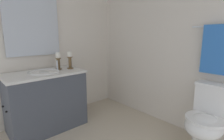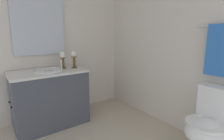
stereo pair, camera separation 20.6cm
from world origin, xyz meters
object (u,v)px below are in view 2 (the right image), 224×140
object	(u,v)px
vanity_cabinet	(50,98)
towel_near_vanity	(220,50)
sink_basin	(49,73)
toilet	(209,125)
candle_holder_short	(63,60)
candle_holder_tall	(74,59)
mirror	(39,25)
towel_bar	(224,25)

from	to	relation	value
vanity_cabinet	towel_near_vanity	size ratio (longest dim) A/B	1.83
vanity_cabinet	sink_basin	size ratio (longest dim) A/B	2.50
toilet	towel_near_vanity	size ratio (longest dim) A/B	1.37
sink_basin	candle_holder_short	distance (m)	0.29
vanity_cabinet	candle_holder_tall	bearing A→B (deg)	88.03
sink_basin	mirror	world-z (taller)	mirror
toilet	candle_holder_tall	bearing A→B (deg)	-156.23
candle_holder_tall	candle_holder_short	distance (m)	0.16
candle_holder_tall	toilet	bearing A→B (deg)	23.77
towel_bar	candle_holder_short	bearing A→B (deg)	-146.48
candle_holder_tall	vanity_cabinet	bearing A→B (deg)	-91.97
candle_holder_tall	towel_bar	distance (m)	1.91
towel_bar	towel_near_vanity	distance (m)	0.26
mirror	towel_bar	world-z (taller)	mirror
vanity_cabinet	towel_bar	xyz separation A→B (m)	(1.61, 1.34, 0.98)
candle_holder_tall	towel_near_vanity	xyz separation A→B (m)	(1.60, 0.93, 0.19)
sink_basin	mirror	bearing A→B (deg)	-179.80
mirror	toilet	size ratio (longest dim) A/B	1.14
sink_basin	toilet	distance (m)	2.05
mirror	toilet	distance (m)	2.49
sink_basin	candle_holder_tall	size ratio (longest dim) A/B	1.60
vanity_cabinet	toilet	distance (m)	2.01
candle_holder_short	towel_bar	size ratio (longest dim) A/B	0.43
sink_basin	towel_near_vanity	size ratio (longest dim) A/B	0.73
candle_holder_short	towel_near_vanity	size ratio (longest dim) A/B	0.44
toilet	mirror	bearing A→B (deg)	-150.31
towel_bar	candle_holder_tall	bearing A→B (deg)	-149.21
candle_holder_short	towel_bar	distance (m)	2.05
mirror	towel_bar	distance (m)	2.32
toilet	towel_near_vanity	world-z (taller)	towel_near_vanity
vanity_cabinet	candle_holder_short	distance (m)	0.58
mirror	candle_holder_tall	world-z (taller)	mirror
candle_holder_short	toilet	distance (m)	2.01
mirror	candle_holder_short	bearing A→B (deg)	45.60
candle_holder_short	towel_bar	xyz separation A→B (m)	(1.66, 1.10, 0.45)
vanity_cabinet	candle_holder_short	xyz separation A→B (m)	(-0.05, 0.23, 0.53)
candle_holder_tall	toilet	xyz separation A→B (m)	(1.66, 0.73, -0.56)
towel_near_vanity	candle_holder_short	bearing A→B (deg)	-146.92
vanity_cabinet	toilet	size ratio (longest dim) A/B	1.34
sink_basin	toilet	world-z (taller)	sink_basin
toilet	towel_near_vanity	distance (m)	0.79
vanity_cabinet	mirror	xyz separation A→B (m)	(-0.28, 0.00, 1.03)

